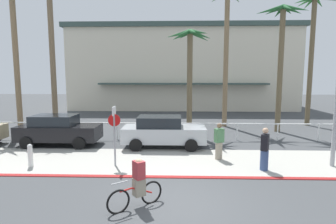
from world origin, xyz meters
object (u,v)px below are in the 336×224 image
object	(u,v)px
stop_sign_bike_lane	(114,127)
palm_tree_4	(282,39)
car_silver_2	(163,131)
cyclist_red_0	(138,184)
pedestrian_1	(219,143)
palm_tree_3	(227,27)
bollard_1	(30,155)
pedestrian_0	(265,151)
palm_tree_0	(14,25)
palm_tree_1	(51,27)
car_black_1	(58,130)
palm_tree_2	(190,53)
palm_tree_5	(313,30)

from	to	relation	value
stop_sign_bike_lane	palm_tree_4	size ratio (longest dim) A/B	0.30
car_silver_2	cyclist_red_0	size ratio (longest dim) A/B	2.93
pedestrian_1	palm_tree_3	bearing A→B (deg)	78.92
bollard_1	pedestrian_0	xyz separation A→B (m)	(9.71, -0.10, 0.31)
palm_tree_0	pedestrian_0	world-z (taller)	palm_tree_0
palm_tree_1	palm_tree_4	size ratio (longest dim) A/B	1.15
car_silver_2	cyclist_red_0	distance (m)	6.98
car_black_1	bollard_1	bearing A→B (deg)	-84.01
palm_tree_3	pedestrian_1	distance (m)	10.99
pedestrian_1	palm_tree_4	bearing A→B (deg)	53.29
palm_tree_0	palm_tree_2	world-z (taller)	palm_tree_0
palm_tree_4	car_black_1	distance (m)	15.14
palm_tree_5	palm_tree_1	bearing A→B (deg)	-170.83
bollard_1	palm_tree_2	xyz separation A→B (m)	(6.98, 7.13, 4.74)
palm_tree_1	palm_tree_5	bearing A→B (deg)	9.17
palm_tree_4	palm_tree_0	bearing A→B (deg)	-177.91
bollard_1	palm_tree_0	xyz separation A→B (m)	(-4.60, 7.41, 6.63)
stop_sign_bike_lane	bollard_1	xyz separation A→B (m)	(-3.53, -0.30, -1.16)
car_black_1	pedestrian_1	distance (m)	8.83
palm_tree_2	pedestrian_0	bearing A→B (deg)	-69.31
palm_tree_4	cyclist_red_0	xyz separation A→B (m)	(-8.07, -11.52, -5.58)
stop_sign_bike_lane	car_silver_2	size ratio (longest dim) A/B	0.58
palm_tree_0	car_black_1	world-z (taller)	palm_tree_0
palm_tree_4	pedestrian_0	bearing A→B (deg)	-112.50
stop_sign_bike_lane	palm_tree_4	xyz separation A→B (m)	(9.56, 7.76, 4.60)
palm_tree_0	pedestrian_1	size ratio (longest dim) A/B	5.70
bollard_1	palm_tree_1	xyz separation A→B (m)	(-2.25, 7.63, 6.53)
palm_tree_0	car_silver_2	bearing A→B (deg)	-21.27
palm_tree_5	pedestrian_1	bearing A→B (deg)	-131.59
palm_tree_1	cyclist_red_0	xyz separation A→B (m)	(7.27, -11.09, -6.35)
palm_tree_3	palm_tree_1	bearing A→B (deg)	-168.97
pedestrian_0	cyclist_red_0	bearing A→B (deg)	-144.36
stop_sign_bike_lane	car_black_1	xyz separation A→B (m)	(-3.92, 3.49, -0.81)
palm_tree_0	palm_tree_5	world-z (taller)	palm_tree_5
palm_tree_3	palm_tree_4	world-z (taller)	palm_tree_3
palm_tree_3	car_silver_2	world-z (taller)	palm_tree_3
palm_tree_4	palm_tree_1	bearing A→B (deg)	-178.42
pedestrian_1	palm_tree_0	bearing A→B (deg)	154.49
bollard_1	palm_tree_3	bearing A→B (deg)	45.57
palm_tree_3	car_black_1	size ratio (longest dim) A/B	2.29
palm_tree_5	pedestrian_1	distance (m)	13.99
stop_sign_bike_lane	bollard_1	size ratio (longest dim) A/B	2.56
palm_tree_5	car_silver_2	xyz separation A→B (m)	(-10.90, -7.12, -6.39)
palm_tree_0	palm_tree_1	xyz separation A→B (m)	(2.35, 0.22, -0.10)
stop_sign_bike_lane	palm_tree_4	bearing A→B (deg)	39.05
palm_tree_1	pedestrian_0	size ratio (longest dim) A/B	5.49
palm_tree_5	stop_sign_bike_lane	bearing A→B (deg)	-141.08
bollard_1	car_black_1	size ratio (longest dim) A/B	0.23
palm_tree_0	car_black_1	bearing A→B (deg)	-40.82
bollard_1	cyclist_red_0	bearing A→B (deg)	-34.56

